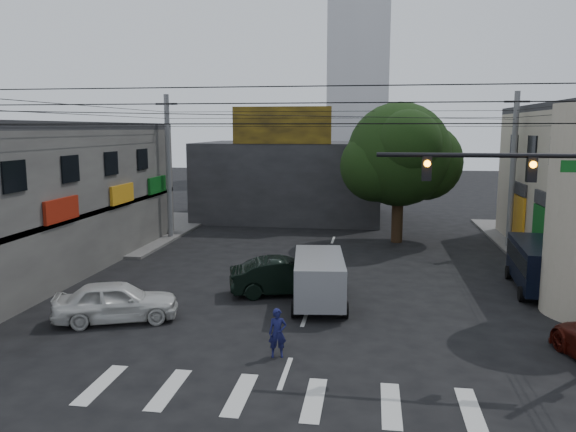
% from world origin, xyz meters
% --- Properties ---
extents(ground, '(160.00, 160.00, 0.00)m').
position_xyz_m(ground, '(0.00, 0.00, 0.00)').
color(ground, black).
rests_on(ground, ground).
extents(sidewalk_far_left, '(16.00, 16.00, 0.15)m').
position_xyz_m(sidewalk_far_left, '(-18.00, 18.00, 0.07)').
color(sidewalk_far_left, '#514F4C').
rests_on(sidewalk_far_left, ground).
extents(building_far, '(14.00, 10.00, 6.00)m').
position_xyz_m(building_far, '(-4.00, 26.00, 3.00)').
color(building_far, '#232326').
rests_on(building_far, ground).
extents(billboard, '(7.00, 0.30, 2.60)m').
position_xyz_m(billboard, '(-4.00, 21.10, 7.30)').
color(billboard, olive).
rests_on(billboard, building_far).
extents(tower_distant, '(9.00, 9.00, 44.00)m').
position_xyz_m(tower_distant, '(0.00, 70.00, 22.00)').
color(tower_distant, silver).
rests_on(tower_distant, ground).
extents(street_tree, '(6.40, 6.40, 8.70)m').
position_xyz_m(street_tree, '(4.00, 17.00, 5.47)').
color(street_tree, black).
rests_on(street_tree, ground).
extents(traffic_gantry, '(7.10, 0.35, 7.20)m').
position_xyz_m(traffic_gantry, '(7.82, -1.00, 4.83)').
color(traffic_gantry, black).
rests_on(traffic_gantry, ground).
extents(utility_pole_far_left, '(0.32, 0.32, 9.20)m').
position_xyz_m(utility_pole_far_left, '(-10.50, 16.00, 4.60)').
color(utility_pole_far_left, '#59595B').
rests_on(utility_pole_far_left, ground).
extents(utility_pole_far_right, '(0.32, 0.32, 9.20)m').
position_xyz_m(utility_pole_far_right, '(10.50, 16.00, 4.60)').
color(utility_pole_far_right, '#59595B').
rests_on(utility_pole_far_right, ground).
extents(dark_sedan, '(4.22, 5.65, 1.57)m').
position_xyz_m(dark_sedan, '(-1.22, 4.86, 0.78)').
color(dark_sedan, black).
rests_on(dark_sedan, ground).
extents(white_compact, '(4.70, 5.63, 1.52)m').
position_xyz_m(white_compact, '(-6.88, 0.54, 0.76)').
color(white_compact, silver).
rests_on(white_compact, ground).
extents(silver_minivan, '(5.06, 2.98, 1.99)m').
position_xyz_m(silver_minivan, '(0.36, 3.58, 0.99)').
color(silver_minivan, gray).
rests_on(silver_minivan, ground).
extents(navy_van, '(5.64, 2.88, 2.13)m').
position_xyz_m(navy_van, '(9.76, 6.98, 1.06)').
color(navy_van, black).
rests_on(navy_van, ground).
extents(traffic_officer, '(0.73, 0.61, 1.55)m').
position_xyz_m(traffic_officer, '(-0.43, -1.84, 0.78)').
color(traffic_officer, '#12143F').
rests_on(traffic_officer, ground).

